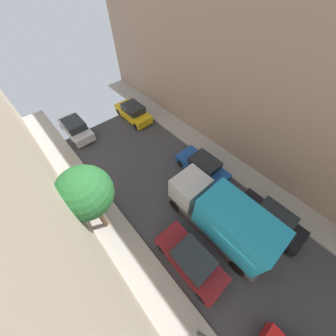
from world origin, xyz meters
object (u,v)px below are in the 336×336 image
parked_car_right_2 (270,219)px  street_tree_0 (85,193)px  parked_car_right_3 (203,167)px  parked_car_left_3 (76,128)px  parked_car_right_4 (133,112)px  parked_car_left_2 (191,260)px  delivery_truck (222,217)px

parked_car_right_2 → street_tree_0: size_ratio=0.78×
parked_car_right_2 → parked_car_right_3: 5.63m
parked_car_left_3 → parked_car_right_4: size_ratio=1.00×
street_tree_0 → parked_car_right_3: bearing=-8.3°
parked_car_right_4 → parked_car_left_2: bearing=-112.1°
parked_car_left_2 → parked_car_right_4: same height
parked_car_right_3 → street_tree_0: street_tree_0 is taller
parked_car_right_4 → street_tree_0: (-7.87, -8.18, 3.38)m
delivery_truck → street_tree_0: street_tree_0 is taller
parked_car_right_2 → delivery_truck: size_ratio=0.64×
parked_car_left_2 → parked_car_right_4: bearing=67.9°
parked_car_left_2 → parked_car_left_3: (0.00, 14.82, 0.00)m
parked_car_left_2 → street_tree_0: bearing=115.7°
street_tree_0 → parked_car_left_3: bearing=75.7°
delivery_truck → parked_car_right_4: bearing=78.3°
parked_car_right_4 → delivery_truck: delivery_truck is taller
parked_car_left_3 → parked_car_right_2: 17.32m
parked_car_left_2 → parked_car_right_4: size_ratio=1.00×
parked_car_right_2 → parked_car_right_3: size_ratio=1.00×
parked_car_right_4 → street_tree_0: bearing=-133.9°
parked_car_left_2 → delivery_truck: size_ratio=0.64×
parked_car_right_3 → delivery_truck: size_ratio=0.64×
parked_car_left_2 → parked_car_right_2: bearing=-16.8°
delivery_truck → parked_car_left_2: bearing=-174.2°
parked_car_right_2 → parked_car_right_4: bearing=90.0°
parked_car_left_2 → parked_car_right_4: 14.38m
parked_car_right_3 → street_tree_0: (-7.87, 1.15, 3.38)m
parked_car_right_4 → parked_car_right_3: bearing=-90.0°
parked_car_left_3 → street_tree_0: size_ratio=0.78×
parked_car_left_3 → parked_car_right_4: same height
parked_car_right_3 → delivery_truck: bearing=-126.0°
delivery_truck → street_tree_0: 7.47m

